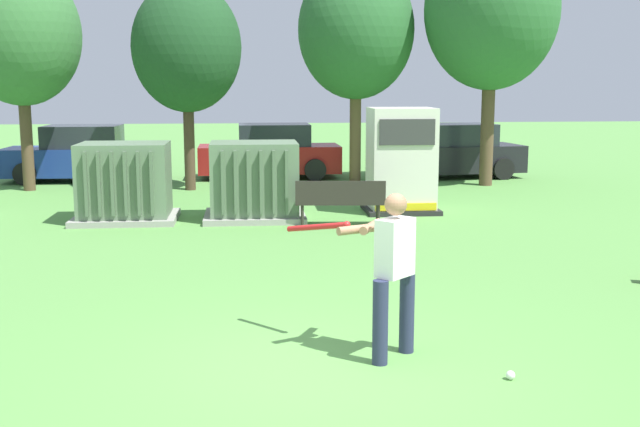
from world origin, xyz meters
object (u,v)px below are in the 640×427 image
(batter, at_px, (390,266))
(sports_ball, at_px, (511,375))
(generator_enclosure, at_px, (401,161))
(parked_car_left_of_center, at_px, (271,153))
(parked_car_leftmost, at_px, (80,155))
(transformer_west, at_px, (125,183))
(parked_car_right_of_center, at_px, (452,153))
(park_bench, at_px, (340,199))
(transformer_mid_west, at_px, (254,182))

(batter, relative_size, sports_ball, 19.33)
(generator_enclosure, xyz_separation_m, parked_car_left_of_center, (-2.67, 6.53, -0.38))
(generator_enclosure, distance_m, parked_car_leftmost, 10.33)
(transformer_west, xyz_separation_m, parked_car_right_of_center, (8.72, 6.71, -0.04))
(batter, bearing_deg, sports_ball, -35.44)
(park_bench, xyz_separation_m, parked_car_leftmost, (-6.67, 7.82, 0.22))
(transformer_west, distance_m, parked_car_right_of_center, 11.01)
(transformer_west, bearing_deg, park_bench, -12.43)
(transformer_west, relative_size, parked_car_left_of_center, 0.50)
(generator_enclosure, distance_m, parked_car_left_of_center, 7.06)
(batter, bearing_deg, generator_enclosure, 77.97)
(generator_enclosure, height_order, sports_ball, generator_enclosure)
(transformer_mid_west, bearing_deg, transformer_west, 179.37)
(sports_ball, relative_size, parked_car_leftmost, 0.02)
(transformer_west, bearing_deg, sports_ball, -61.66)
(transformer_west, xyz_separation_m, batter, (3.96, -8.56, 0.19))
(sports_ball, bearing_deg, parked_car_left_of_center, 96.16)
(generator_enclosure, relative_size, parked_car_leftmost, 0.54)
(park_bench, bearing_deg, sports_ball, -85.57)
(transformer_west, relative_size, generator_enclosure, 0.91)
(transformer_mid_west, height_order, parked_car_right_of_center, same)
(parked_car_left_of_center, relative_size, parked_car_right_of_center, 0.96)
(transformer_west, height_order, transformer_mid_west, same)
(parked_car_leftmost, bearing_deg, transformer_mid_west, -54.20)
(batter, bearing_deg, parked_car_right_of_center, 72.68)
(parked_car_left_of_center, bearing_deg, parked_car_right_of_center, -4.44)
(park_bench, xyz_separation_m, batter, (-0.41, -7.60, 0.44))
(sports_ball, xyz_separation_m, parked_car_right_of_center, (3.70, 16.02, 0.71))
(park_bench, bearing_deg, parked_car_right_of_center, 60.45)
(sports_ball, xyz_separation_m, parked_car_left_of_center, (-1.77, 16.44, 0.71))
(transformer_mid_west, bearing_deg, park_bench, -28.74)
(parked_car_leftmost, bearing_deg, parked_car_right_of_center, -0.79)
(sports_ball, relative_size, parked_car_left_of_center, 0.02)
(transformer_west, bearing_deg, parked_car_left_of_center, 65.52)
(transformer_west, height_order, parked_car_leftmost, same)
(transformer_mid_west, xyz_separation_m, parked_car_leftmost, (-4.97, 6.89, -0.04))
(parked_car_left_of_center, bearing_deg, sports_ball, -83.84)
(parked_car_leftmost, height_order, parked_car_right_of_center, same)
(transformer_mid_west, bearing_deg, sports_ball, -75.79)
(transformer_mid_west, height_order, park_bench, transformer_mid_west)
(parked_car_leftmost, relative_size, parked_car_left_of_center, 1.00)
(transformer_west, xyz_separation_m, park_bench, (4.38, -0.96, -0.25))
(transformer_west, xyz_separation_m, parked_car_leftmost, (-2.30, 6.86, -0.04))
(transformer_mid_west, bearing_deg, generator_enclosure, 11.09)
(transformer_mid_west, height_order, parked_car_leftmost, same)
(transformer_mid_west, xyz_separation_m, park_bench, (1.70, -0.93, -0.25))
(transformer_west, xyz_separation_m, sports_ball, (5.02, -9.31, -0.74))
(sports_ball, bearing_deg, batter, 144.56)
(park_bench, bearing_deg, generator_enclosure, 45.52)
(parked_car_right_of_center, bearing_deg, parked_car_left_of_center, 175.56)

